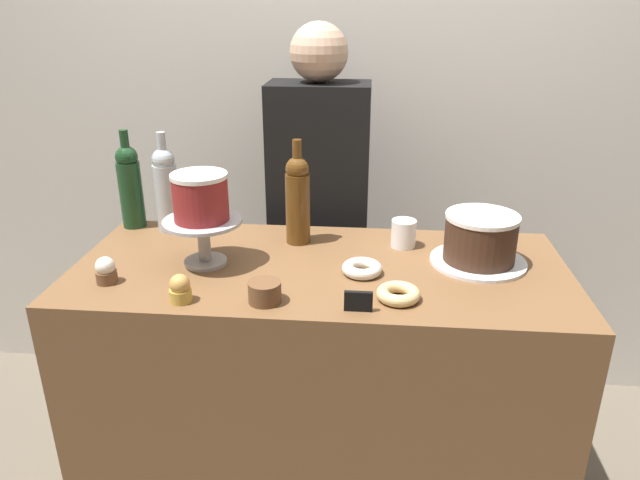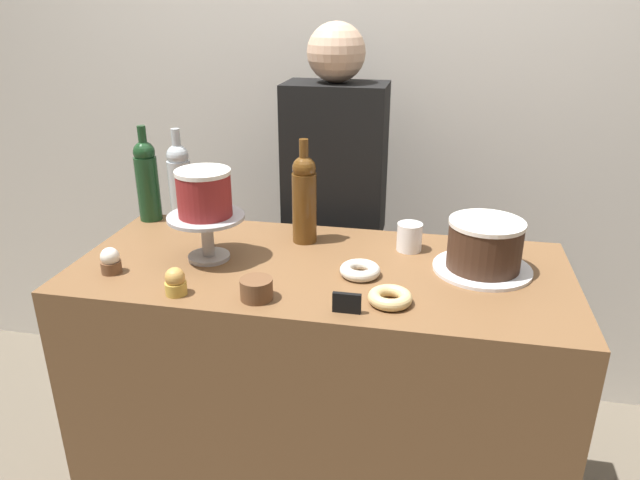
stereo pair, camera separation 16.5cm
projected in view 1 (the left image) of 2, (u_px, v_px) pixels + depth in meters
The scene contains 17 objects.
back_wall at pixel (340, 97), 2.36m from camera, with size 6.00×0.05×2.60m.
display_counter at pixel (320, 402), 1.86m from camera, with size 1.41×0.62×0.96m.
cake_stand_pedestal at pixel (203, 234), 1.66m from camera, with size 0.22×0.22×0.14m.
white_layer_cake at pixel (200, 197), 1.62m from camera, with size 0.16×0.16×0.13m.
silver_serving_platter at pixel (478, 261), 1.70m from camera, with size 0.27×0.27×0.01m.
chocolate_round_cake at pixel (480, 237), 1.67m from camera, with size 0.21×0.21×0.14m.
wine_bottle_clear at pixel (166, 188), 1.89m from camera, with size 0.08×0.08×0.33m.
wine_bottle_amber at pixel (298, 198), 1.79m from camera, with size 0.08×0.08×0.33m.
wine_bottle_green at pixel (130, 185), 1.92m from camera, with size 0.08×0.08×0.33m.
cupcake_vanilla at pixel (106, 271), 1.57m from camera, with size 0.06×0.06×0.07m.
cupcake_caramel at pixel (180, 289), 1.47m from camera, with size 0.06×0.06×0.07m.
donut_sugar at pixel (362, 268), 1.62m from camera, with size 0.11×0.11×0.03m.
donut_glazed at pixel (398, 294), 1.48m from camera, with size 0.11×0.11×0.03m.
cookie_stack at pixel (265, 292), 1.47m from camera, with size 0.08×0.08×0.06m.
price_sign_chalkboard at pixel (358, 301), 1.43m from camera, with size 0.07×0.01×0.05m.
coffee_cup_ceramic at pixel (404, 233), 1.80m from camera, with size 0.08×0.08×0.08m.
barista_figure at pixel (319, 234), 2.23m from camera, with size 0.36×0.22×1.60m.
Camera 1 is at (0.14, -1.52, 1.67)m, focal length 32.88 mm.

